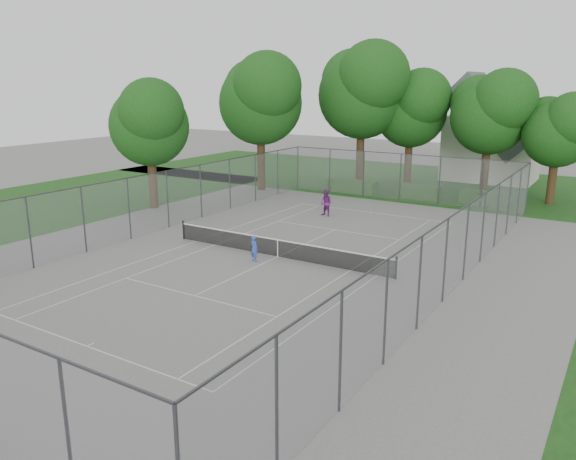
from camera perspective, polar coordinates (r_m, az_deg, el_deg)
The scene contains 18 objects.
ground at distance 28.78m, azimuth -1.05°, elevation -2.74°, with size 120.00×120.00×0.00m, color slate.
grass_far at distance 51.96m, azimuth 14.79°, elevation 4.69°, with size 60.00×20.00×0.00m, color #184212.
grass_left at distance 44.39m, azimuth -25.64°, elevation 2.06°, with size 16.00×40.00×0.00m, color #184212.
court_markings at distance 28.77m, azimuth -1.05°, elevation -2.73°, with size 11.03×23.83×0.01m.
tennis_net at distance 28.63m, azimuth -1.06°, elevation -1.77°, with size 12.87×0.10×1.10m.
perimeter_fence at distance 28.28m, azimuth -1.07°, elevation 0.76°, with size 18.08×34.08×3.52m.
tree_far_left at distance 48.22m, azimuth 7.63°, elevation 14.16°, with size 8.35×7.63×12.01m.
tree_far_midleft at distance 49.08m, azimuth 12.48°, elevation 12.20°, with size 6.83×6.24×9.82m.
tree_far_midright at distance 46.10m, azimuth 19.95°, elevation 11.44°, with size 6.75×6.17×9.71m.
tree_far_right at distance 44.84m, azimuth 25.85°, elevation 9.35°, with size 5.63×5.14×8.09m.
tree_side_back at distance 46.12m, azimuth -2.78°, elevation 13.44°, with size 7.70×7.03×11.06m.
tree_side_front at distance 40.28m, azimuth -13.93°, elevation 10.82°, with size 6.26×5.71×9.00m.
hedge_left at distance 45.85m, azimuth 6.54°, elevation 4.43°, with size 4.04×1.21×1.01m, color #224F19.
hedge_mid at distance 44.30m, azimuth 13.09°, elevation 3.82°, with size 3.40×0.97×1.07m, color #224F19.
hedge_right at distance 43.41m, azimuth 19.23°, elevation 3.09°, with size 3.26×1.19×0.98m, color #224F19.
house at distance 54.43m, azimuth 20.06°, elevation 8.83°, with size 7.69×5.96×9.57m.
girl_player at distance 27.96m, azimuth -3.45°, elevation -1.88°, with size 0.48×0.32×1.32m, color blue.
woman_player at distance 37.44m, azimuth 3.90°, elevation 2.74°, with size 0.85×0.67×1.76m, color #6A246D.
Camera 1 is at (14.96, -23.00, 8.66)m, focal length 35.00 mm.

